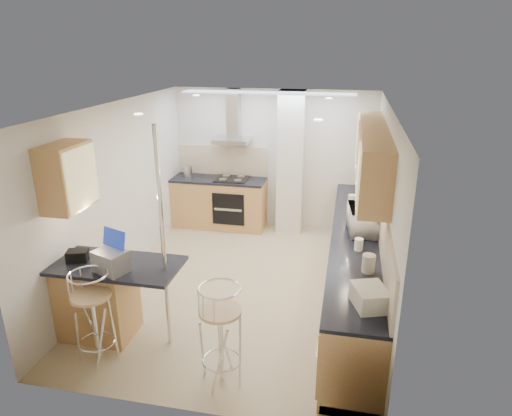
% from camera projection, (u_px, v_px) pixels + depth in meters
% --- Properties ---
extents(ground, '(4.80, 4.80, 0.00)m').
position_uv_depth(ground, '(244.00, 285.00, 6.48)').
color(ground, tan).
rests_on(ground, ground).
extents(room_shell, '(3.64, 4.84, 2.51)m').
position_uv_depth(room_shell, '(272.00, 175.00, 6.24)').
color(room_shell, silver).
rests_on(room_shell, ground).
extents(right_counter, '(0.63, 4.40, 0.92)m').
position_uv_depth(right_counter, '(354.00, 266.00, 6.04)').
color(right_counter, '#B58048').
rests_on(right_counter, ground).
extents(back_counter, '(1.70, 0.63, 0.92)m').
position_uv_depth(back_counter, '(219.00, 202.00, 8.44)').
color(back_counter, '#B58048').
rests_on(back_counter, ground).
extents(peninsula, '(1.47, 0.72, 0.94)m').
position_uv_depth(peninsula, '(119.00, 300.00, 5.19)').
color(peninsula, '#B58048').
rests_on(peninsula, ground).
extents(microwave, '(0.48, 0.65, 0.33)m').
position_uv_depth(microwave, '(365.00, 220.00, 5.88)').
color(microwave, white).
rests_on(microwave, right_counter).
extents(laptop, '(0.41, 0.36, 0.24)m').
position_uv_depth(laptop, '(111.00, 261.00, 4.83)').
color(laptop, '#93969B').
rests_on(laptop, peninsula).
extents(bag, '(0.26, 0.22, 0.12)m').
position_uv_depth(bag, '(78.00, 256.00, 5.09)').
color(bag, black).
rests_on(bag, peninsula).
extents(bar_stool_near, '(0.44, 0.44, 1.06)m').
position_uv_depth(bar_stool_near, '(94.00, 318.00, 4.76)').
color(bar_stool_near, tan).
rests_on(bar_stool_near, ground).
extents(bar_stool_end, '(0.61, 0.61, 1.08)m').
position_uv_depth(bar_stool_end, '(221.00, 335.00, 4.47)').
color(bar_stool_end, tan).
rests_on(bar_stool_end, ground).
extents(jar_a, '(0.15, 0.15, 0.20)m').
position_uv_depth(jar_a, '(352.00, 201.00, 6.79)').
color(jar_a, beige).
rests_on(jar_a, right_counter).
extents(jar_b, '(0.15, 0.15, 0.14)m').
position_uv_depth(jar_b, '(358.00, 214.00, 6.37)').
color(jar_b, beige).
rests_on(jar_b, right_counter).
extents(jar_c, '(0.17, 0.17, 0.20)m').
position_uv_depth(jar_c, '(369.00, 263.00, 4.87)').
color(jar_c, beige).
rests_on(jar_c, right_counter).
extents(jar_d, '(0.11, 0.11, 0.15)m').
position_uv_depth(jar_d, '(359.00, 244.00, 5.39)').
color(jar_d, white).
rests_on(jar_d, right_counter).
extents(bread_bin, '(0.39, 0.43, 0.19)m').
position_uv_depth(bread_bin, '(370.00, 297.00, 4.23)').
color(bread_bin, beige).
rests_on(bread_bin, right_counter).
extents(kettle, '(0.16, 0.16, 0.21)m').
position_uv_depth(kettle, '(188.00, 171.00, 8.35)').
color(kettle, '#B6B9BB').
rests_on(kettle, back_counter).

